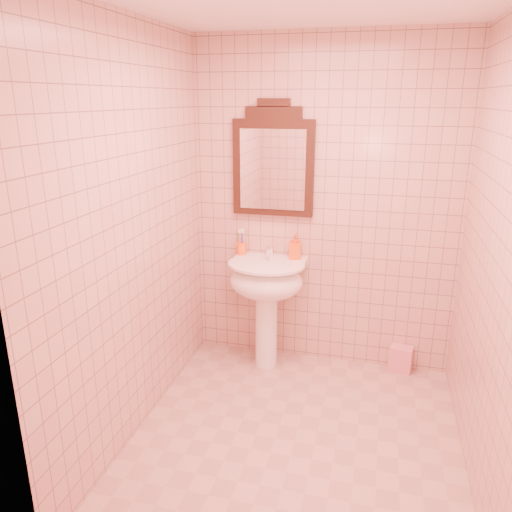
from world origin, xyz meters
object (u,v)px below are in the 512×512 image
(pedestal_sink, at_px, (266,288))
(mirror, at_px, (273,163))
(toothbrush_cup, at_px, (241,248))
(soap_dispenser, at_px, (295,246))
(towel, at_px, (401,359))

(pedestal_sink, bearing_deg, mirror, 90.00)
(toothbrush_cup, bearing_deg, soap_dispenser, -0.57)
(mirror, relative_size, soap_dispenser, 4.37)
(toothbrush_cup, bearing_deg, towel, 0.39)
(toothbrush_cup, distance_m, towel, 1.52)
(pedestal_sink, xyz_separation_m, soap_dispenser, (0.19, 0.16, 0.30))
(pedestal_sink, relative_size, toothbrush_cup, 4.80)
(mirror, xyz_separation_m, toothbrush_cup, (-0.24, -0.04, -0.67))
(pedestal_sink, relative_size, mirror, 1.01)
(mirror, bearing_deg, toothbrush_cup, -170.28)
(pedestal_sink, bearing_deg, soap_dispenser, 39.63)
(toothbrush_cup, relative_size, soap_dispenser, 0.92)
(mirror, distance_m, toothbrush_cup, 0.71)
(toothbrush_cup, bearing_deg, pedestal_sink, -33.71)
(mirror, distance_m, towel, 1.81)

